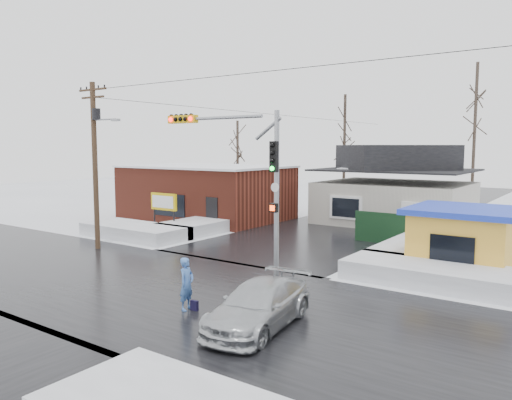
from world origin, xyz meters
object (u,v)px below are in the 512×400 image
Objects in this scene: utility_pole at (96,155)px; pedestrian at (187,284)px; kiosk at (463,239)px; traffic_signal at (244,172)px; marquee_sign at (164,203)px; car at (259,306)px.

utility_pole is 12.73m from pedestrian.
pedestrian is at bearing -23.30° from utility_pole.
kiosk is at bearing 20.44° from utility_pole.
utility_pole is (-10.36, 0.53, 0.57)m from traffic_signal.
marquee_sign is at bearing 150.28° from traffic_signal.
utility_pole is 3.53× the size of marquee_sign.
kiosk is 2.53× the size of pedestrian.
utility_pole is 1.96× the size of kiosk.
marquee_sign is 18.51m from kiosk.
marquee_sign is at bearing -178.45° from kiosk.
car is (-3.43, -11.18, -0.77)m from kiosk.
traffic_signal is 10.39m from utility_pole.
car is at bearing -18.50° from utility_pole.
car is at bearing -97.31° from pedestrian.
car is at bearing -48.78° from traffic_signal.
traffic_signal is 0.78× the size of utility_pole.
utility_pole reaches higher than pedestrian.
utility_pole is 6.87m from marquee_sign.
utility_pole is 4.96× the size of pedestrian.
pedestrian is (12.11, -10.75, -1.01)m from marquee_sign.
marquee_sign is (-1.07, 5.99, -3.19)m from utility_pole.
car is (2.96, 0.07, -0.21)m from pedestrian.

